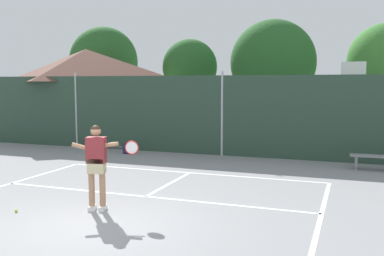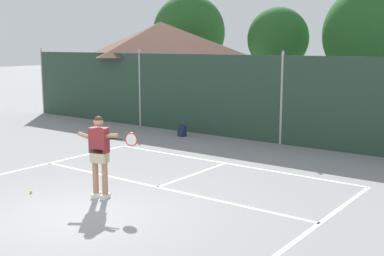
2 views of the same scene
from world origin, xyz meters
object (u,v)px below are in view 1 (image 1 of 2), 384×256
object	(u,v)px
basketball_hoop	(352,94)
backpack_navy	(127,149)
courtside_bench	(377,159)
tennis_ball	(16,211)
tennis_player	(97,160)

from	to	relation	value
basketball_hoop	backpack_navy	world-z (taller)	basketball_hoop
backpack_navy	courtside_bench	size ratio (longest dim) A/B	0.29
basketball_hoop	courtside_bench	xyz separation A→B (m)	(0.80, -3.08, -1.95)
tennis_ball	basketball_hoop	bearing A→B (deg)	58.00
tennis_player	backpack_navy	distance (m)	7.74
courtside_bench	tennis_ball	bearing A→B (deg)	-134.61
basketball_hoop	backpack_navy	bearing A→B (deg)	-160.74
basketball_hoop	courtside_bench	world-z (taller)	basketball_hoop
tennis_ball	backpack_navy	size ratio (longest dim) A/B	0.14
tennis_player	tennis_ball	xyz separation A→B (m)	(-1.57, -0.73, -1.08)
basketball_hoop	courtside_bench	bearing A→B (deg)	-75.54
tennis_ball	courtside_bench	xyz separation A→B (m)	(7.42, 7.52, 0.33)
basketball_hoop	backpack_navy	size ratio (longest dim) A/B	7.67
tennis_player	backpack_navy	bearing A→B (deg)	114.07
backpack_navy	basketball_hoop	bearing A→B (deg)	19.26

